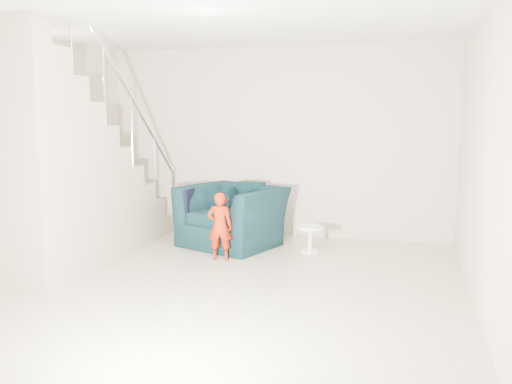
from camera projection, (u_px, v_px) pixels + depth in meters
floor at (209, 293)px, 5.38m from camera, size 5.50×5.50×0.00m
ceiling at (205, 11)px, 4.98m from camera, size 5.50×5.50×0.00m
back_wall at (275, 142)px, 7.80m from camera, size 5.00×0.00×5.00m
right_wall at (488, 164)px, 4.51m from camera, size 0.00×5.50×5.50m
armchair at (232, 216)px, 7.26m from camera, size 1.52×1.43×0.80m
toddler at (220, 226)px, 6.53m from camera, size 0.34×0.26×0.83m
side_table at (310, 235)px, 6.91m from camera, size 0.34×0.34×0.34m
staircase at (63, 184)px, 6.30m from camera, size 1.02×3.03×3.62m
cushion at (252, 195)px, 7.52m from camera, size 0.38×0.18×0.38m
throw at (193, 208)px, 7.29m from camera, size 0.05×0.48×0.54m
phone at (228, 202)px, 6.40m from camera, size 0.02×0.05×0.10m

